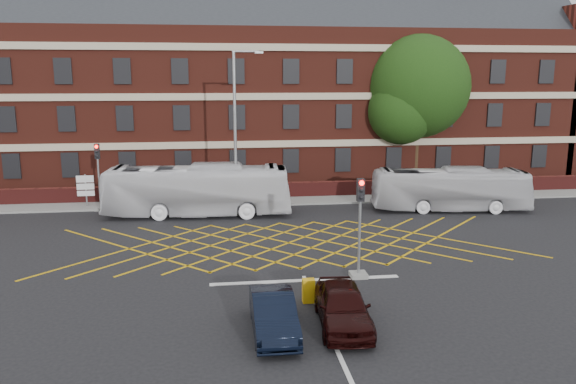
{
  "coord_description": "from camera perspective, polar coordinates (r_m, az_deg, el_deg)",
  "views": [
    {
      "loc": [
        -3.6,
        -25.55,
        8.37
      ],
      "look_at": [
        -0.1,
        1.5,
        2.79
      ],
      "focal_mm": 35.0,
      "sensor_mm": 36.0,
      "label": 1
    }
  ],
  "objects": [
    {
      "name": "utility_cabinet",
      "position": [
        21.54,
        2.1,
        -10.0
      ],
      "size": [
        0.46,
        0.35,
        0.91
      ],
      "primitive_type": "cube",
      "color": "#E0A50D",
      "rests_on": "ground"
    },
    {
      "name": "street_lamp",
      "position": [
        34.64,
        -5.24,
        3.45
      ],
      "size": [
        2.25,
        1.0,
        9.94
      ],
      "color": "slate",
      "rests_on": "ground"
    },
    {
      "name": "traffic_light_far",
      "position": [
        37.64,
        -18.62,
        0.85
      ],
      "size": [
        0.7,
        0.7,
        4.27
      ],
      "color": "slate",
      "rests_on": "ground"
    },
    {
      "name": "boundary_wall",
      "position": [
        39.5,
        -2.0,
        0.14
      ],
      "size": [
        56.0,
        0.5,
        1.1
      ],
      "primitive_type": "cube",
      "color": "#531816",
      "rests_on": "ground"
    },
    {
      "name": "car_maroon",
      "position": [
        19.61,
        5.59,
        -11.43
      ],
      "size": [
        2.04,
        4.38,
        1.45
      ],
      "primitive_type": "imported",
      "rotation": [
        0.0,
        0.0,
        -0.08
      ],
      "color": "black",
      "rests_on": "ground"
    },
    {
      "name": "bus_right",
      "position": [
        37.19,
        16.15,
        0.27
      ],
      "size": [
        10.08,
        3.66,
        2.75
      ],
      "primitive_type": "imported",
      "rotation": [
        0.0,
        0.0,
        1.43
      ],
      "color": "silver",
      "rests_on": "ground"
    },
    {
      "name": "ground",
      "position": [
        27.12,
        0.61,
        -6.4
      ],
      "size": [
        120.0,
        120.0,
        0.0
      ],
      "primitive_type": "plane",
      "color": "black",
      "rests_on": "ground"
    },
    {
      "name": "deciduous_tree",
      "position": [
        44.7,
        12.97,
        9.69
      ],
      "size": [
        7.98,
        7.86,
        11.61
      ],
      "color": "black",
      "rests_on": "ground"
    },
    {
      "name": "bus_left",
      "position": [
        34.81,
        -9.15,
        0.18
      ],
      "size": [
        11.53,
        3.44,
        3.17
      ],
      "primitive_type": "imported",
      "rotation": [
        0.0,
        0.0,
        1.5
      ],
      "color": "silver",
      "rests_on": "ground"
    },
    {
      "name": "victorian_building",
      "position": [
        47.7,
        -2.8,
        10.92
      ],
      "size": [
        51.0,
        12.17,
        20.4
      ],
      "color": "#571F16",
      "rests_on": "ground"
    },
    {
      "name": "stop_line",
      "position": [
        23.85,
        1.79,
        -8.95
      ],
      "size": [
        8.0,
        0.3,
        0.02
      ],
      "primitive_type": "cube",
      "color": "silver",
      "rests_on": "ground"
    },
    {
      "name": "box_junction_hatching",
      "position": [
        29.01,
        0.06,
        -5.18
      ],
      "size": [
        8.22,
        8.22,
        0.02
      ],
      "primitive_type": "cube",
      "rotation": [
        0.0,
        0.0,
        0.79
      ],
      "color": "#CC990C",
      "rests_on": "ground"
    },
    {
      "name": "centre_line",
      "position": [
        18.01,
        5.21,
        -16.13
      ],
      "size": [
        0.15,
        14.0,
        0.02
      ],
      "primitive_type": "cube",
      "color": "silver",
      "rests_on": "ground"
    },
    {
      "name": "car_navy",
      "position": [
        19.06,
        -1.48,
        -12.29
      ],
      "size": [
        1.41,
        4.03,
        1.33
      ],
      "primitive_type": "imported",
      "rotation": [
        0.0,
        0.0,
        -0.0
      ],
      "color": "black",
      "rests_on": "ground"
    },
    {
      "name": "direction_signs",
      "position": [
        38.82,
        -19.88,
        0.5
      ],
      "size": [
        1.1,
        0.16,
        2.2
      ],
      "color": "gray",
      "rests_on": "ground"
    },
    {
      "name": "far_pavement",
      "position": [
        38.62,
        -1.86,
        -0.86
      ],
      "size": [
        60.0,
        3.0,
        0.12
      ],
      "primitive_type": "cube",
      "color": "slate",
      "rests_on": "ground"
    },
    {
      "name": "traffic_light_near",
      "position": [
        23.86,
        7.27,
        -4.59
      ],
      "size": [
        0.7,
        0.7,
        4.27
      ],
      "color": "slate",
      "rests_on": "ground"
    }
  ]
}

